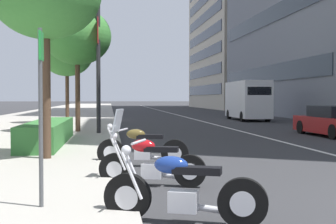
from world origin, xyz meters
The scene contains 12 objects.
sidewalk_right_plaza centered at (30.00, 10.97, 0.07)m, with size 160.00×9.69×0.15m, color #A39E93.
lane_centre_stripe centered at (35.00, 0.00, 0.00)m, with size 110.00×0.16×0.01m, color silver.
motorcycle_far_end_row centered at (0.03, 5.57, 0.42)m, with size 0.95×2.11×1.10m.
motorcycle_second_in_row centered at (2.68, 5.76, 0.43)m, with size 0.82×2.02×1.47m.
motorcycle_by_sign_pole centered at (5.16, 5.74, 0.43)m, with size 0.74×2.22×1.11m.
car_lead_in_lane centered at (12.77, -3.17, 0.62)m, with size 4.52×1.90×1.33m.
delivery_van_ahead centered at (26.87, -3.65, 1.53)m, with size 6.08×2.18×2.88m.
parking_sign_by_curb centered at (0.61, 7.47, 1.66)m, with size 0.32×0.06×2.50m.
street_lamp_with_banners centered at (14.01, 6.66, 5.15)m, with size 1.26×2.39×8.44m.
clipped_hedge_bed centered at (9.65, 8.54, 0.52)m, with size 6.51×1.10×0.74m, color #337033.
street_tree_far_plaza centered at (15.03, 7.94, 4.43)m, with size 3.04×3.04×5.59m.
street_tree_by_lamp_post centered at (22.13, 9.04, 4.26)m, with size 3.09×3.09×5.44m.
Camera 1 is at (-5.92, 6.52, 1.69)m, focal length 48.74 mm.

